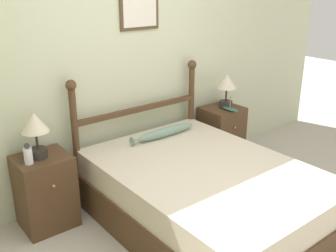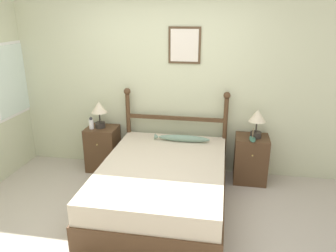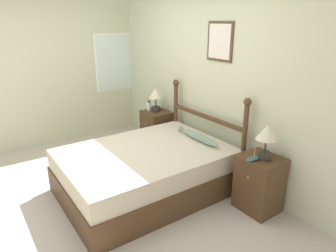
# 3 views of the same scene
# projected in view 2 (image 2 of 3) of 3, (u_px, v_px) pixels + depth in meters

# --- Properties ---
(ground_plane) EXTENTS (16.00, 16.00, 0.00)m
(ground_plane) POSITION_uv_depth(u_px,v_px,m) (131.00, 237.00, 3.44)
(ground_plane) COLOR #B7AD9E
(wall_back) EXTENTS (6.40, 0.08, 2.55)m
(wall_back) POSITION_uv_depth(u_px,v_px,m) (162.00, 83.00, 4.63)
(wall_back) COLOR beige
(wall_back) RESTS_ON ground_plane
(bed) EXTENTS (1.45, 2.01, 0.57)m
(bed) POSITION_uv_depth(u_px,v_px,m) (163.00, 186.00, 3.89)
(bed) COLOR #4C331E
(bed) RESTS_ON ground_plane
(headboard) EXTENTS (1.49, 0.10, 1.22)m
(headboard) POSITION_uv_depth(u_px,v_px,m) (176.00, 126.00, 4.66)
(headboard) COLOR #4C331E
(headboard) RESTS_ON ground_plane
(nightstand_left) EXTENTS (0.44, 0.42, 0.65)m
(nightstand_left) POSITION_uv_depth(u_px,v_px,m) (103.00, 148.00, 4.84)
(nightstand_left) COLOR #4C331E
(nightstand_left) RESTS_ON ground_plane
(nightstand_right) EXTENTS (0.44, 0.42, 0.65)m
(nightstand_right) POSITION_uv_depth(u_px,v_px,m) (251.00, 159.00, 4.49)
(nightstand_right) COLOR #4C331E
(nightstand_right) RESTS_ON ground_plane
(table_lamp_left) EXTENTS (0.22, 0.22, 0.39)m
(table_lamp_left) POSITION_uv_depth(u_px,v_px,m) (99.00, 110.00, 4.66)
(table_lamp_left) COLOR #2D2823
(table_lamp_left) RESTS_ON nightstand_left
(table_lamp_right) EXTENTS (0.22, 0.22, 0.39)m
(table_lamp_right) POSITION_uv_depth(u_px,v_px,m) (257.00, 119.00, 4.28)
(table_lamp_right) COLOR #2D2823
(table_lamp_right) RESTS_ON nightstand_right
(bottle) EXTENTS (0.07, 0.07, 0.18)m
(bottle) POSITION_uv_depth(u_px,v_px,m) (91.00, 124.00, 4.67)
(bottle) COLOR white
(bottle) RESTS_ON nightstand_left
(model_boat) EXTENTS (0.08, 0.24, 0.17)m
(model_boat) POSITION_uv_depth(u_px,v_px,m) (252.00, 139.00, 4.26)
(model_boat) COLOR #386651
(model_boat) RESTS_ON nightstand_right
(fish_pillow) EXTENTS (0.75, 0.10, 0.09)m
(fish_pillow) POSITION_uv_depth(u_px,v_px,m) (182.00, 138.00, 4.44)
(fish_pillow) COLOR gray
(fish_pillow) RESTS_ON bed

